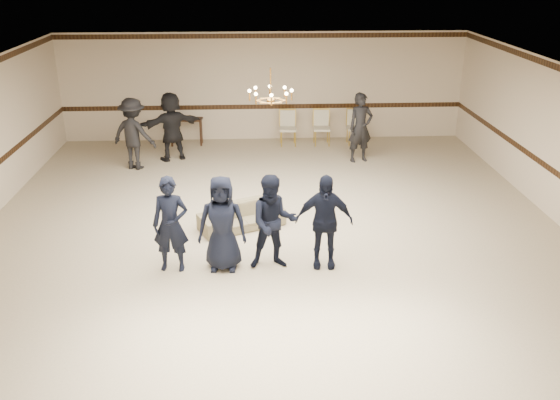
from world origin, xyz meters
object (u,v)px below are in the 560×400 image
at_px(boy_c, 273,222).
at_px(settee, 242,216).
at_px(boy_a, 171,225).
at_px(adult_left, 134,134).
at_px(banquet_chair_mid, 322,128).
at_px(chandelier, 271,84).
at_px(banquet_chair_right, 355,128).
at_px(console_table, 187,131).
at_px(adult_mid, 172,126).
at_px(banquet_chair_left, 288,129).
at_px(boy_b, 222,223).
at_px(boy_d, 324,221).
at_px(adult_right, 361,128).

xyz_separation_m(boy_c, settee, (-0.59, 1.71, -0.62)).
relative_size(boy_a, adult_left, 0.93).
height_order(boy_a, settee, boy_a).
bearing_deg(settee, banquet_chair_mid, 43.44).
bearing_deg(chandelier, boy_a, -130.11).
bearing_deg(boy_c, chandelier, 85.62).
bearing_deg(banquet_chair_right, console_table, -178.87).
bearing_deg(adult_mid, banquet_chair_left, 175.36).
distance_m(boy_b, settee, 1.84).
relative_size(boy_a, boy_b, 1.00).
height_order(chandelier, banquet_chair_right, chandelier).
distance_m(adult_left, banquet_chair_mid, 5.49).
relative_size(banquet_chair_mid, console_table, 1.06).
relative_size(boy_b, adult_mid, 0.93).
relative_size(boy_d, banquet_chair_mid, 1.72).
distance_m(boy_c, banquet_chair_left, 7.51).
relative_size(boy_b, banquet_chair_left, 1.72).
distance_m(adult_mid, banquet_chair_mid, 4.43).
height_order(chandelier, adult_mid, chandelier).
bearing_deg(banquet_chair_left, banquet_chair_right, 4.16).
xyz_separation_m(chandelier, adult_right, (2.55, 3.70, -1.94)).
bearing_deg(adult_right, boy_b, -136.28).
distance_m(boy_d, console_table, 8.30).
height_order(chandelier, boy_a, chandelier).
xyz_separation_m(chandelier, boy_c, (-0.04, -2.19, -2.00)).
relative_size(adult_right, banquet_chair_left, 1.86).
xyz_separation_m(adult_right, banquet_chair_right, (0.15, 1.57, -0.43)).
height_order(boy_a, banquet_chair_left, boy_a).
xyz_separation_m(boy_c, banquet_chair_left, (0.74, 7.46, -0.37)).
bearing_deg(banquet_chair_right, boy_c, -106.74).
bearing_deg(console_table, adult_right, -14.60).
distance_m(boy_c, console_table, 8.00).
bearing_deg(boy_b, adult_mid, 107.81).
relative_size(boy_b, adult_right, 0.93).
xyz_separation_m(boy_d, banquet_chair_mid, (0.84, 7.46, -0.37)).
height_order(boy_d, adult_left, adult_left).
distance_m(boy_b, adult_left, 6.13).
distance_m(chandelier, banquet_chair_left, 5.82).
height_order(banquet_chair_left, banquet_chair_right, same).
height_order(chandelier, banquet_chair_left, chandelier).
bearing_deg(adult_right, console_table, 144.35).
distance_m(chandelier, banquet_chair_mid, 6.02).
height_order(boy_a, boy_b, same).
xyz_separation_m(chandelier, boy_a, (-1.84, -2.19, -2.00)).
bearing_deg(boy_c, boy_d, -3.23).
bearing_deg(boy_d, settee, 134.92).
distance_m(boy_d, adult_mid, 7.16).
bearing_deg(boy_a, banquet_chair_left, 75.57).
distance_m(boy_a, banquet_chair_right, 8.74).
height_order(adult_mid, banquet_chair_mid, adult_mid).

